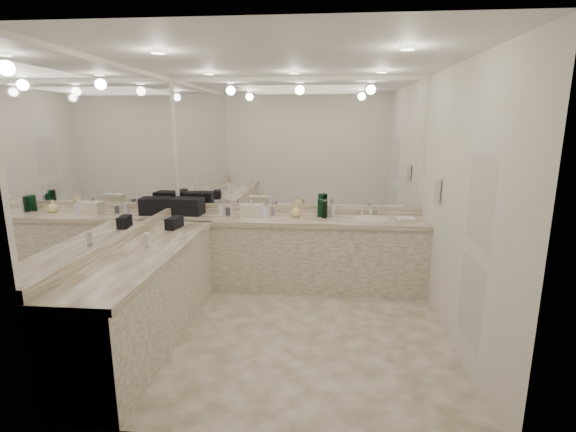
# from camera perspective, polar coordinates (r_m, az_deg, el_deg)

# --- Properties ---
(floor) EXTENTS (3.20, 3.20, 0.00)m
(floor) POSITION_cam_1_polar(r_m,az_deg,el_deg) (4.36, -0.25, -15.37)
(floor) COLOR beige
(floor) RESTS_ON ground
(ceiling) EXTENTS (3.20, 3.20, 0.00)m
(ceiling) POSITION_cam_1_polar(r_m,az_deg,el_deg) (3.89, -0.29, 20.78)
(ceiling) COLOR white
(ceiling) RESTS_ON floor
(wall_back) EXTENTS (3.20, 0.02, 2.60)m
(wall_back) POSITION_cam_1_polar(r_m,az_deg,el_deg) (5.40, 1.21, 4.66)
(wall_back) COLOR white
(wall_back) RESTS_ON floor
(wall_left) EXTENTS (0.02, 3.00, 2.60)m
(wall_left) POSITION_cam_1_polar(r_m,az_deg,el_deg) (4.37, -21.66, 1.87)
(wall_left) COLOR white
(wall_left) RESTS_ON floor
(wall_right) EXTENTS (0.02, 3.00, 2.60)m
(wall_right) POSITION_cam_1_polar(r_m,az_deg,el_deg) (4.10, 22.60, 1.14)
(wall_right) COLOR white
(wall_right) RESTS_ON floor
(vanity_back_base) EXTENTS (3.20, 0.60, 0.84)m
(vanity_back_base) POSITION_cam_1_polar(r_m,az_deg,el_deg) (5.30, 0.94, -5.25)
(vanity_back_base) COLOR silver
(vanity_back_base) RESTS_ON floor
(vanity_back_top) EXTENTS (3.20, 0.64, 0.06)m
(vanity_back_top) POSITION_cam_1_polar(r_m,az_deg,el_deg) (5.17, 0.95, -0.53)
(vanity_back_top) COLOR beige
(vanity_back_top) RESTS_ON vanity_back_base
(vanity_left_base) EXTENTS (0.60, 2.40, 0.84)m
(vanity_left_base) POSITION_cam_1_polar(r_m,az_deg,el_deg) (4.23, -18.80, -10.72)
(vanity_left_base) COLOR silver
(vanity_left_base) RESTS_ON floor
(vanity_left_top) EXTENTS (0.64, 2.42, 0.06)m
(vanity_left_top) POSITION_cam_1_polar(r_m,az_deg,el_deg) (4.07, -19.12, -4.90)
(vanity_left_top) COLOR beige
(vanity_left_top) RESTS_ON vanity_left_base
(backsplash_back) EXTENTS (3.20, 0.04, 0.10)m
(backsplash_back) POSITION_cam_1_polar(r_m,az_deg,el_deg) (5.44, 1.17, 0.98)
(backsplash_back) COLOR beige
(backsplash_back) RESTS_ON vanity_back_top
(backsplash_left) EXTENTS (0.04, 3.00, 0.10)m
(backsplash_left) POSITION_cam_1_polar(r_m,az_deg,el_deg) (4.43, -21.06, -2.57)
(backsplash_left) COLOR beige
(backsplash_left) RESTS_ON vanity_left_top
(mirror_back) EXTENTS (3.12, 0.01, 1.55)m
(mirror_back) POSITION_cam_1_polar(r_m,az_deg,el_deg) (5.34, 1.22, 9.70)
(mirror_back) COLOR white
(mirror_back) RESTS_ON wall_back
(mirror_left) EXTENTS (0.01, 2.92, 1.55)m
(mirror_left) POSITION_cam_1_polar(r_m,az_deg,el_deg) (4.31, -22.03, 8.09)
(mirror_left) COLOR white
(mirror_left) RESTS_ON wall_left
(sink) EXTENTS (0.44, 0.44, 0.03)m
(sink) POSITION_cam_1_polar(r_m,az_deg,el_deg) (5.20, 11.46, -0.44)
(sink) COLOR white
(sink) RESTS_ON vanity_back_top
(faucet) EXTENTS (0.24, 0.16, 0.14)m
(faucet) POSITION_cam_1_polar(r_m,az_deg,el_deg) (5.39, 11.26, 0.84)
(faucet) COLOR silver
(faucet) RESTS_ON vanity_back_top
(wall_phone) EXTENTS (0.06, 0.10, 0.24)m
(wall_phone) POSITION_cam_1_polar(r_m,az_deg,el_deg) (4.74, 19.65, 3.43)
(wall_phone) COLOR white
(wall_phone) RESTS_ON wall_right
(door) EXTENTS (0.02, 0.82, 2.10)m
(door) POSITION_cam_1_polar(r_m,az_deg,el_deg) (3.69, 24.35, -4.21)
(door) COLOR white
(door) RESTS_ON wall_right
(black_toiletry_bag) EXTENTS (0.41, 0.28, 0.22)m
(black_toiletry_bag) POSITION_cam_1_polar(r_m,az_deg,el_deg) (5.47, -13.61, 1.36)
(black_toiletry_bag) COLOR black
(black_toiletry_bag) RESTS_ON vanity_back_top
(black_bag_spill) EXTENTS (0.14, 0.25, 0.13)m
(black_bag_spill) POSITION_cam_1_polar(r_m,az_deg,el_deg) (4.80, -15.29, -0.87)
(black_bag_spill) COLOR black
(black_bag_spill) RESTS_ON vanity_left_top
(cream_cosmetic_case) EXTENTS (0.29, 0.18, 0.16)m
(cream_cosmetic_case) POSITION_cam_1_polar(r_m,az_deg,el_deg) (5.21, -4.89, 0.77)
(cream_cosmetic_case) COLOR beige
(cream_cosmetic_case) RESTS_ON vanity_back_top
(hand_towel) EXTENTS (0.23, 0.16, 0.04)m
(hand_towel) POSITION_cam_1_polar(r_m,az_deg,el_deg) (5.19, 15.77, -0.43)
(hand_towel) COLOR white
(hand_towel) RESTS_ON vanity_back_top
(lotion_left) EXTENTS (0.06, 0.06, 0.13)m
(lotion_left) POSITION_cam_1_polar(r_m,az_deg,el_deg) (4.15, -18.69, -3.15)
(lotion_left) COLOR white
(lotion_left) RESTS_ON vanity_left_top
(soap_bottle_a) EXTENTS (0.10, 0.10, 0.20)m
(soap_bottle_a) POSITION_cam_1_polar(r_m,az_deg,el_deg) (5.21, -4.99, 0.98)
(soap_bottle_a) COLOR beige
(soap_bottle_a) RESTS_ON vanity_back_top
(soap_bottle_b) EXTENTS (0.12, 0.12, 0.20)m
(soap_bottle_b) POSITION_cam_1_polar(r_m,az_deg,el_deg) (5.14, -3.46, 0.82)
(soap_bottle_b) COLOR white
(soap_bottle_b) RESTS_ON vanity_back_top
(soap_bottle_c) EXTENTS (0.16, 0.16, 0.16)m
(soap_bottle_c) POSITION_cam_1_polar(r_m,az_deg,el_deg) (5.18, 1.06, 0.76)
(soap_bottle_c) COLOR #FDED94
(soap_bottle_c) RESTS_ON vanity_back_top
(green_bottle_0) EXTENTS (0.06, 0.06, 0.21)m
(green_bottle_0) POSITION_cam_1_polar(r_m,az_deg,el_deg) (5.20, 5.10, 1.02)
(green_bottle_0) COLOR #12552F
(green_bottle_0) RESTS_ON vanity_back_top
(green_bottle_1) EXTENTS (0.06, 0.06, 0.21)m
(green_bottle_1) POSITION_cam_1_polar(r_m,az_deg,el_deg) (5.14, 4.99, 0.89)
(green_bottle_1) COLOR #12552F
(green_bottle_1) RESTS_ON vanity_back_top
(green_bottle_2) EXTENTS (0.06, 0.06, 0.18)m
(green_bottle_2) POSITION_cam_1_polar(r_m,az_deg,el_deg) (5.17, 5.02, 0.79)
(green_bottle_2) COLOR #12552F
(green_bottle_2) RESTS_ON vanity_back_top
(green_bottle_3) EXTENTS (0.06, 0.06, 0.18)m
(green_bottle_3) POSITION_cam_1_polar(r_m,az_deg,el_deg) (5.28, 4.94, 1.02)
(green_bottle_3) COLOR #12552F
(green_bottle_3) RESTS_ON vanity_back_top
(green_bottle_4) EXTENTS (0.06, 0.06, 0.22)m
(green_bottle_4) POSITION_cam_1_polar(r_m,az_deg,el_deg) (5.22, 4.40, 1.12)
(green_bottle_4) COLOR #12552F
(green_bottle_4) RESTS_ON vanity_back_top
(amenity_bottle_0) EXTENTS (0.04, 0.04, 0.11)m
(amenity_bottle_0) POSITION_cam_1_polar(r_m,az_deg,el_deg) (5.29, -2.09, 0.69)
(amenity_bottle_0) COLOR #9966B2
(amenity_bottle_0) RESTS_ON vanity_back_top
(amenity_bottle_1) EXTENTS (0.06, 0.06, 0.15)m
(amenity_bottle_1) POSITION_cam_1_polar(r_m,az_deg,el_deg) (5.22, 6.14, 0.68)
(amenity_bottle_1) COLOR silver
(amenity_bottle_1) RESTS_ON vanity_back_top
(amenity_bottle_2) EXTENTS (0.05, 0.05, 0.07)m
(amenity_bottle_2) POSITION_cam_1_polar(r_m,az_deg,el_deg) (5.16, -2.90, 0.19)
(amenity_bottle_2) COLOR white
(amenity_bottle_2) RESTS_ON vanity_back_top
(amenity_bottle_3) EXTENTS (0.06, 0.06, 0.10)m
(amenity_bottle_3) POSITION_cam_1_polar(r_m,az_deg,el_deg) (5.33, -8.22, 0.59)
(amenity_bottle_3) COLOR #3F3F4C
(amenity_bottle_3) RESTS_ON vanity_back_top
(amenity_bottle_4) EXTENTS (0.04, 0.04, 0.12)m
(amenity_bottle_4) POSITION_cam_1_polar(r_m,az_deg,el_deg) (5.13, 1.73, 0.37)
(amenity_bottle_4) COLOR #E0B28C
(amenity_bottle_4) RESTS_ON vanity_back_top
(amenity_bottle_5) EXTENTS (0.06, 0.06, 0.13)m
(amenity_bottle_5) POSITION_cam_1_polar(r_m,az_deg,el_deg) (5.40, -9.18, 0.87)
(amenity_bottle_5) COLOR silver
(amenity_bottle_5) RESTS_ON vanity_back_top
(amenity_bottle_6) EXTENTS (0.05, 0.05, 0.12)m
(amenity_bottle_6) POSITION_cam_1_polar(r_m,az_deg,el_deg) (5.43, -7.86, 0.93)
(amenity_bottle_6) COLOR white
(amenity_bottle_6) RESTS_ON vanity_back_top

